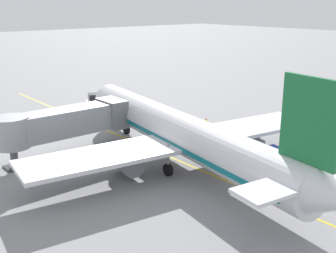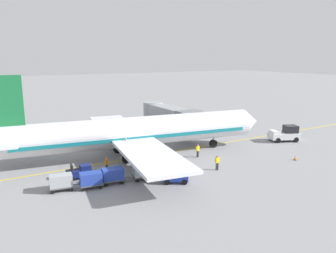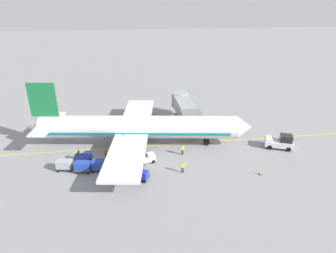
# 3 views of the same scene
# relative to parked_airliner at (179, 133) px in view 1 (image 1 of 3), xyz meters

# --- Properties ---
(ground_plane) EXTENTS (400.00, 400.00, 0.00)m
(ground_plane) POSITION_rel_parked_airliner_xyz_m (0.61, 2.11, -3.19)
(ground_plane) COLOR gray
(gate_lead_in_line) EXTENTS (0.24, 80.00, 0.01)m
(gate_lead_in_line) POSITION_rel_parked_airliner_xyz_m (0.61, 2.11, -3.18)
(gate_lead_in_line) COLOR gold
(gate_lead_in_line) RESTS_ON ground
(parked_airliner) EXTENTS (30.44, 37.29, 10.63)m
(parked_airliner) POSITION_rel_parked_airliner_xyz_m (0.00, 0.00, 0.00)
(parked_airliner) COLOR silver
(parked_airliner) RESTS_ON ground
(jet_bridge) EXTENTS (13.57, 3.50, 4.98)m
(jet_bridge) POSITION_rel_parked_airliner_xyz_m (-7.18, 9.28, 0.27)
(jet_bridge) COLOR #93999E
(jet_bridge) RESTS_ON ground
(pushback_tractor) EXTENTS (3.72, 4.91, 2.40)m
(pushback_tractor) POSITION_rel_parked_airliner_xyz_m (4.39, 22.93, -2.09)
(pushback_tractor) COLOR silver
(pushback_tractor) RESTS_ON ground
(baggage_tug_lead) EXTENTS (2.28, 2.77, 1.62)m
(baggage_tug_lead) POSITION_rel_parked_airliner_xyz_m (10.34, -0.18, -2.47)
(baggage_tug_lead) COLOR #1E339E
(baggage_tug_lead) RESTS_ON ground
(baggage_tug_trailing) EXTENTS (1.93, 2.75, 1.62)m
(baggage_tug_trailing) POSITION_rel_parked_airliner_xyz_m (6.02, 1.07, -2.47)
(baggage_tug_trailing) COLOR silver
(baggage_tug_trailing) RESTS_ON ground
(baggage_tug_spare) EXTENTS (1.45, 2.58, 1.62)m
(baggage_tug_spare) POSITION_rel_parked_airliner_xyz_m (4.12, -8.28, -2.47)
(baggage_tug_spare) COLOR navy
(baggage_tug_spare) RESTS_ON ground
(baggage_cart_front) EXTENTS (1.64, 2.97, 1.58)m
(baggage_cart_front) POSITION_rel_parked_airliner_xyz_m (7.79, -2.64, -2.24)
(baggage_cart_front) COLOR #4C4C51
(baggage_cart_front) RESTS_ON ground
(baggage_cart_second_in_train) EXTENTS (1.64, 2.97, 1.58)m
(baggage_cart_second_in_train) POSITION_rel_parked_airliner_xyz_m (7.24, -5.80, -2.24)
(baggage_cart_second_in_train) COLOR #4C4C51
(baggage_cart_second_in_train) RESTS_ON ground
(baggage_cart_third_in_train) EXTENTS (1.64, 2.97, 1.58)m
(baggage_cart_third_in_train) POSITION_rel_parked_airliner_xyz_m (7.29, -8.06, -2.24)
(baggage_cart_third_in_train) COLOR #4C4C51
(baggage_cart_third_in_train) RESTS_ON ground
(baggage_cart_tail_end) EXTENTS (1.64, 2.97, 1.58)m
(baggage_cart_tail_end) POSITION_rel_parked_airliner_xyz_m (6.44, -10.71, -2.24)
(baggage_cart_tail_end) COLOR #4C4C51
(baggage_cart_tail_end) RESTS_ON ground
(ground_crew_wing_walker) EXTENTS (0.29, 0.73, 1.69)m
(ground_crew_wing_walker) POSITION_rel_parked_airliner_xyz_m (9.42, 5.80, -2.23)
(ground_crew_wing_walker) COLOR #232328
(ground_crew_wing_walker) RESTS_ON ground
(ground_crew_loader) EXTENTS (0.32, 0.72, 1.69)m
(ground_crew_loader) POSITION_rel_parked_airliner_xyz_m (4.36, 6.74, -2.23)
(ground_crew_loader) COLOR #232328
(ground_crew_loader) RESTS_ON ground
(ground_crew_marshaller) EXTENTS (0.59, 0.56, 1.69)m
(ground_crew_marshaller) POSITION_rel_parked_airliner_xyz_m (3.61, -5.11, -2.23)
(ground_crew_marshaller) COLOR #232328
(ground_crew_marshaller) RESTS_ON ground
(safety_cone_nose_left) EXTENTS (0.36, 0.36, 0.59)m
(safety_cone_nose_left) POSITION_rel_parked_airliner_xyz_m (11.48, 16.47, -2.90)
(safety_cone_nose_left) COLOR black
(safety_cone_nose_left) RESTS_ON ground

